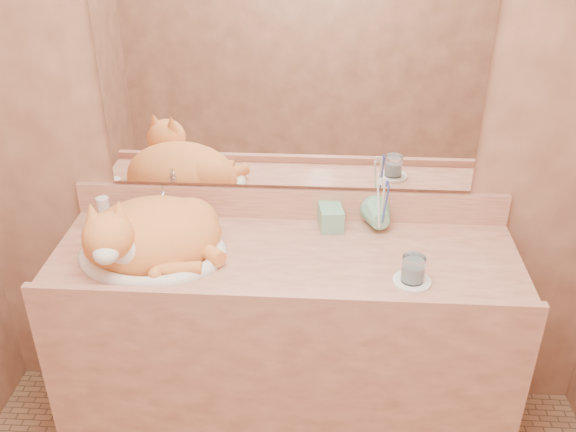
# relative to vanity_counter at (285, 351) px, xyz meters

# --- Properties ---
(wall_back) EXTENTS (2.40, 0.02, 2.50)m
(wall_back) POSITION_rel_vanity_counter_xyz_m (0.00, 0.28, 0.82)
(wall_back) COLOR brown
(wall_back) RESTS_ON ground
(vanity_counter) EXTENTS (1.60, 0.55, 0.85)m
(vanity_counter) POSITION_rel_vanity_counter_xyz_m (0.00, 0.00, 0.00)
(vanity_counter) COLOR #9B5945
(vanity_counter) RESTS_ON floor
(mirror) EXTENTS (1.30, 0.02, 0.80)m
(mirror) POSITION_rel_vanity_counter_xyz_m (0.00, 0.26, 0.97)
(mirror) COLOR white
(mirror) RESTS_ON wall_back
(sink_basin) EXTENTS (0.51, 0.43, 0.15)m
(sink_basin) POSITION_rel_vanity_counter_xyz_m (-0.45, -0.02, 0.50)
(sink_basin) COLOR white
(sink_basin) RESTS_ON vanity_counter
(faucet) EXTENTS (0.04, 0.11, 0.15)m
(faucet) POSITION_rel_vanity_counter_xyz_m (-0.45, 0.17, 0.50)
(faucet) COLOR silver
(faucet) RESTS_ON vanity_counter
(cat) EXTENTS (0.56, 0.51, 0.26)m
(cat) POSITION_rel_vanity_counter_xyz_m (-0.46, -0.02, 0.51)
(cat) COLOR orange
(cat) RESTS_ON sink_basin
(soap_dispenser) EXTENTS (0.10, 0.10, 0.19)m
(soap_dispenser) POSITION_rel_vanity_counter_xyz_m (0.16, 0.15, 0.52)
(soap_dispenser) COLOR #76BD98
(soap_dispenser) RESTS_ON vanity_counter
(toothbrush_cup) EXTENTS (0.13, 0.13, 0.10)m
(toothbrush_cup) POSITION_rel_vanity_counter_xyz_m (0.33, 0.15, 0.48)
(toothbrush_cup) COLOR #76BD98
(toothbrush_cup) RESTS_ON vanity_counter
(toothbrushes) EXTENTS (0.04, 0.04, 0.23)m
(toothbrushes) POSITION_rel_vanity_counter_xyz_m (0.33, 0.15, 0.56)
(toothbrushes) COLOR white
(toothbrushes) RESTS_ON toothbrush_cup
(saucer) EXTENTS (0.12, 0.12, 0.01)m
(saucer) POSITION_rel_vanity_counter_xyz_m (0.41, -0.13, 0.43)
(saucer) COLOR white
(saucer) RESTS_ON vanity_counter
(water_glass) EXTENTS (0.07, 0.07, 0.09)m
(water_glass) POSITION_rel_vanity_counter_xyz_m (0.41, -0.13, 0.48)
(water_glass) COLOR silver
(water_glass) RESTS_ON saucer
(lotion_bottle) EXTENTS (0.05, 0.05, 0.11)m
(lotion_bottle) POSITION_rel_vanity_counter_xyz_m (-0.68, 0.17, 0.48)
(lotion_bottle) COLOR white
(lotion_bottle) RESTS_ON vanity_counter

